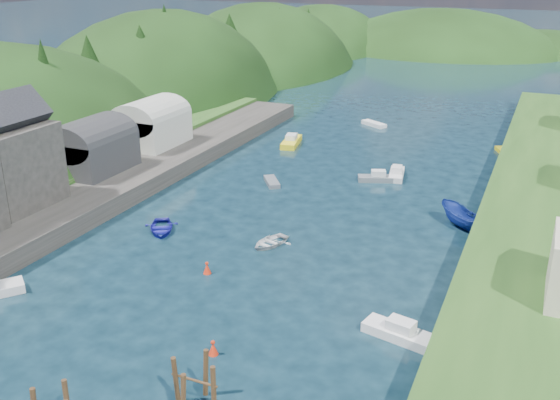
% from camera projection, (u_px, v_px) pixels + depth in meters
% --- Properties ---
extents(ground, '(600.00, 600.00, 0.00)m').
position_uv_depth(ground, '(350.00, 172.00, 78.57)').
color(ground, black).
rests_on(ground, ground).
extents(hillside_left, '(44.00, 245.56, 52.00)m').
position_uv_depth(hillside_left, '(164.00, 144.00, 119.66)').
color(hillside_left, black).
rests_on(hillside_left, ground).
extents(far_hills, '(103.00, 68.00, 44.00)m').
position_uv_depth(far_hills, '(477.00, 87.00, 187.99)').
color(far_hills, black).
rests_on(far_hills, ground).
extents(hill_trees, '(92.08, 150.41, 12.96)m').
position_uv_depth(hill_trees, '(389.00, 66.00, 87.20)').
color(hill_trees, black).
rests_on(hill_trees, ground).
extents(quay_left, '(12.00, 110.00, 2.00)m').
position_uv_depth(quay_left, '(25.00, 220.00, 61.55)').
color(quay_left, '#2D2B28').
rests_on(quay_left, ground).
extents(boat_sheds, '(7.00, 21.00, 7.50)m').
position_uv_depth(boat_sheds, '(123.00, 131.00, 77.00)').
color(boat_sheds, '#2D2D30').
rests_on(boat_sheds, quay_left).
extents(piling_cluster_far, '(3.09, 2.89, 3.78)m').
position_uv_depth(piling_cluster_far, '(195.00, 389.00, 36.84)').
color(piling_cluster_far, '#382314').
rests_on(piling_cluster_far, ground).
extents(channel_buoy_near, '(0.70, 0.70, 1.10)m').
position_uv_depth(channel_buoy_near, '(213.00, 348.00, 42.11)').
color(channel_buoy_near, red).
rests_on(channel_buoy_near, ground).
extents(channel_buoy_far, '(0.70, 0.70, 1.10)m').
position_uv_depth(channel_buoy_far, '(207.00, 268.00, 53.02)').
color(channel_buoy_far, red).
rests_on(channel_buoy_far, ground).
extents(moored_boats, '(37.86, 94.49, 2.23)m').
position_uv_depth(moored_boats, '(252.00, 262.00, 53.92)').
color(moored_boats, silver).
rests_on(moored_boats, ground).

